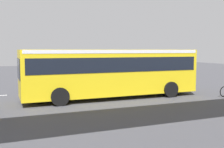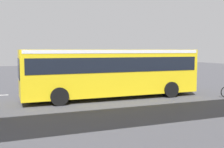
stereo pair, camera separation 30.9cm
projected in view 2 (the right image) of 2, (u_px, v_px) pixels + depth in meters
ground at (119, 96)px, 18.20m from camera, size 80.00×80.00×0.00m
city_bus at (112, 69)px, 17.51m from camera, size 11.54×2.85×3.15m
traffic_sign at (39, 67)px, 20.26m from camera, size 0.08×0.60×2.80m
lane_dash_leftmost at (186, 85)px, 24.26m from camera, size 2.00×0.20×0.01m
lane_dash_left at (147, 87)px, 22.81m from camera, size 2.00×0.20×0.01m
lane_dash_centre at (103, 90)px, 21.37m from camera, size 2.00×0.20×0.01m
lane_dash_right at (52, 92)px, 19.92m from camera, size 2.00×0.20×0.01m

